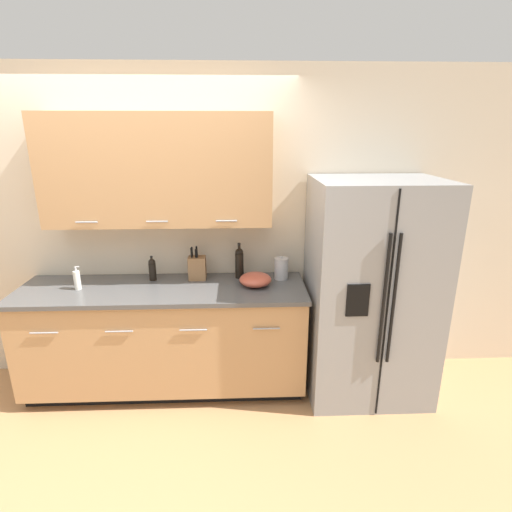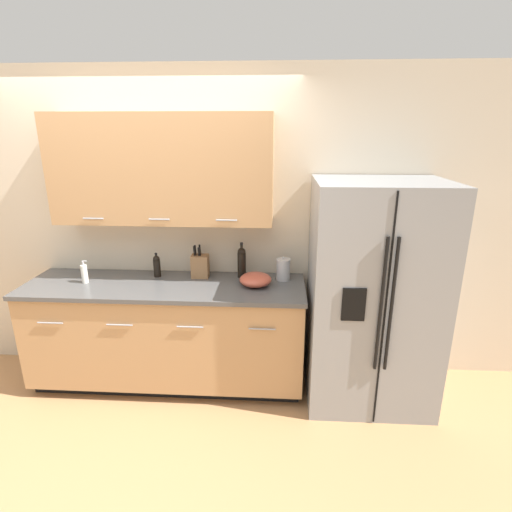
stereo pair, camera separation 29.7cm
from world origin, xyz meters
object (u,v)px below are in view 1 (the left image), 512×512
Objects in this scene: refrigerator at (370,291)px; steel_canister at (281,268)px; wine_bottle at (239,262)px; soap_dispenser at (77,280)px; knife_block at (197,268)px; mixing_bowl at (255,280)px; oil_bottle at (152,269)px.

steel_canister is (-0.69, 0.22, 0.12)m from refrigerator.
soap_dispenser is (-1.26, -0.20, -0.06)m from wine_bottle.
knife_block is 0.51m from mixing_bowl.
steel_canister is at bearing -0.36° from oil_bottle.
knife_block is at bearing 161.00° from mixing_bowl.
refrigerator reaches higher than oil_bottle.
wine_bottle is 0.24m from mixing_bowl.
refrigerator is at bearing -13.66° from wine_bottle.
soap_dispenser reaches higher than mixing_bowl.
wine_bottle is 1.28m from soap_dispenser.
refrigerator is 1.78m from oil_bottle.
refrigerator is 5.84× the size of wine_bottle.
oil_bottle is at bearing 179.64° from steel_canister.
soap_dispenser is (-2.30, 0.05, 0.11)m from refrigerator.
soap_dispenser is at bearing -173.98° from steel_canister.
oil_bottle is at bearing 169.53° from mixing_bowl.
refrigerator is 9.04× the size of steel_canister.
steel_canister reaches higher than soap_dispenser.
wine_bottle is at bearing 9.22° from soap_dispenser.
knife_block reaches higher than soap_dispenser.
mixing_bowl is at bearing -55.40° from wine_bottle.
steel_canister is (0.70, -0.02, -0.01)m from knife_block.
wine_bottle is 1.45× the size of oil_bottle.
knife_block reaches higher than steel_canister.
oil_bottle is 0.81× the size of mixing_bowl.
oil_bottle is (0.55, 0.18, 0.02)m from soap_dispenser.
soap_dispenser is 0.92× the size of oil_bottle.
refrigerator reaches higher than soap_dispenser.
refrigerator is 1.42m from knife_block.
wine_bottle is 0.35m from steel_canister.
refrigerator is 0.92m from mixing_bowl.
refrigerator is 9.28× the size of soap_dispenser.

